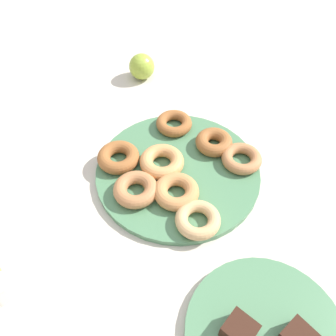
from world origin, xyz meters
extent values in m
plane|color=beige|center=(0.00, 0.00, 0.00)|extent=(2.40, 2.40, 0.00)
cylinder|color=#4C7F56|center=(0.00, 0.00, 0.01)|extent=(0.35, 0.35, 0.01)
torus|color=#C6844C|center=(-0.04, 0.05, 0.03)|extent=(0.10, 0.10, 0.03)
torus|color=#995B2D|center=(0.11, 0.07, 0.03)|extent=(0.10, 0.10, 0.03)
torus|color=tan|center=(-0.12, 0.07, 0.03)|extent=(0.10, 0.10, 0.02)
torus|color=#B27547|center=(-0.08, -0.11, 0.03)|extent=(0.12, 0.12, 0.02)
torus|color=#995B2D|center=(0.09, -0.09, 0.03)|extent=(0.10, 0.10, 0.02)
torus|color=#B27547|center=(0.02, 0.10, 0.03)|extent=(0.11, 0.11, 0.03)
torus|color=#995B2D|center=(-0.01, -0.10, 0.03)|extent=(0.12, 0.12, 0.03)
torus|color=tan|center=(0.03, 0.02, 0.03)|extent=(0.10, 0.10, 0.03)
cylinder|color=#4C7F56|center=(-0.32, 0.15, 0.01)|extent=(0.25, 0.25, 0.01)
cube|color=#381E14|center=(-0.29, 0.18, 0.03)|extent=(0.05, 0.05, 0.03)
sphere|color=#93AD38|center=(0.30, -0.19, 0.03)|extent=(0.07, 0.07, 0.07)
camera|label=1|loc=(-0.32, 0.37, 0.59)|focal=38.20mm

